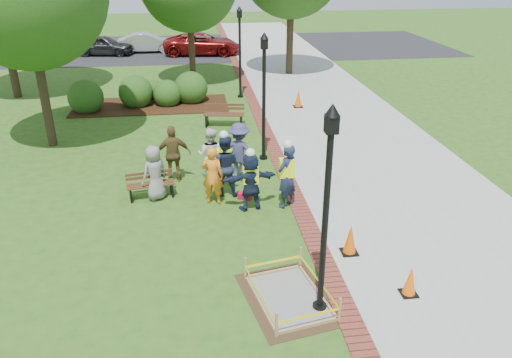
{
  "coord_description": "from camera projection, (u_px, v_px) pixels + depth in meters",
  "views": [
    {
      "loc": [
        -1.04,
        -10.81,
        6.58
      ],
      "look_at": [
        0.5,
        1.2,
        1.0
      ],
      "focal_mm": 35.0,
      "sensor_mm": 36.0,
      "label": 1
    }
  ],
  "objects": [
    {
      "name": "shrub_d",
      "position": [
        192.0,
        102.0,
        23.65
      ],
      "size": [
        1.57,
        1.57,
        1.57
      ],
      "primitive_type": "sphere",
      "color": "#1F4313",
      "rests_on": "ground"
    },
    {
      "name": "ground",
      "position": [
        242.0,
        236.0,
        12.61
      ],
      "size": [
        100.0,
        100.0,
        0.0
      ],
      "primitive_type": "plane",
      "color": "#285116",
      "rests_on": "ground"
    },
    {
      "name": "wet_concrete_pad",
      "position": [
        289.0,
        289.0,
        10.24
      ],
      "size": [
        2.12,
        2.59,
        0.55
      ],
      "color": "#47331E",
      "rests_on": "ground"
    },
    {
      "name": "hivis_worker_c",
      "position": [
        224.0,
        163.0,
        14.37
      ],
      "size": [
        0.65,
        0.5,
        1.97
      ],
      "color": "#171B3D",
      "rests_on": "ground"
    },
    {
      "name": "casual_person_a",
      "position": [
        155.0,
        173.0,
        14.17
      ],
      "size": [
        0.61,
        0.58,
        1.62
      ],
      "color": "gray",
      "rests_on": "ground"
    },
    {
      "name": "lamp_mid",
      "position": [
        264.0,
        88.0,
        16.22
      ],
      "size": [
        0.28,
        0.28,
        4.26
      ],
      "color": "black",
      "rests_on": "ground"
    },
    {
      "name": "brick_edging",
      "position": [
        259.0,
        115.0,
        21.81
      ],
      "size": [
        0.5,
        60.0,
        0.03
      ],
      "primitive_type": "cube",
      "color": "maroon",
      "rests_on": "ground"
    },
    {
      "name": "mulch_bed",
      "position": [
        151.0,
        106.0,
        23.06
      ],
      "size": [
        7.0,
        3.0,
        0.05
      ],
      "primitive_type": "cube",
      "color": "#381E0F",
      "rests_on": "ground"
    },
    {
      "name": "toolbox",
      "position": [
        245.0,
        196.0,
        14.43
      ],
      "size": [
        0.43,
        0.32,
        0.19
      ],
      "primitive_type": "cube",
      "rotation": [
        0.0,
        0.0,
        -0.32
      ],
      "color": "red",
      "rests_on": "ground"
    },
    {
      "name": "hivis_worker_b",
      "position": [
        287.0,
        174.0,
        13.66
      ],
      "size": [
        0.69,
        0.67,
        1.98
      ],
      "color": "#1A2544",
      "rests_on": "ground"
    },
    {
      "name": "lamp_far",
      "position": [
        240.0,
        46.0,
        23.43
      ],
      "size": [
        0.28,
        0.28,
        4.26
      ],
      "color": "black",
      "rests_on": "ground"
    },
    {
      "name": "shrub_c",
      "position": [
        168.0,
        105.0,
        23.15
      ],
      "size": [
        1.29,
        1.29,
        1.29
      ],
      "primitive_type": "sphere",
      "color": "#1F4313",
      "rests_on": "ground"
    },
    {
      "name": "casual_person_e",
      "position": [
        239.0,
        152.0,
        15.32
      ],
      "size": [
        0.69,
        0.59,
        1.85
      ],
      "color": "#393863",
      "rests_on": "ground"
    },
    {
      "name": "shrub_e",
      "position": [
        154.0,
        99.0,
        24.17
      ],
      "size": [
        0.98,
        0.98,
        0.98
      ],
      "primitive_type": "sphere",
      "color": "#1F4313",
      "rests_on": "ground"
    },
    {
      "name": "sidewalk",
      "position": [
        331.0,
        112.0,
        22.19
      ],
      "size": [
        6.0,
        60.0,
        0.02
      ],
      "primitive_type": "cube",
      "color": "#9E9E99",
      "rests_on": "ground"
    },
    {
      "name": "hivis_worker_a",
      "position": [
        251.0,
        179.0,
        13.55
      ],
      "size": [
        0.58,
        0.43,
        1.8
      ],
      "color": "#1C224A",
      "rests_on": "ground"
    },
    {
      "name": "parked_car_c",
      "position": [
        203.0,
        54.0,
        34.43
      ],
      "size": [
        2.52,
        5.0,
        1.58
      ],
      "primitive_type": "imported",
      "rotation": [
        0.0,
        0.0,
        1.48
      ],
      "color": "maroon",
      "rests_on": "ground"
    },
    {
      "name": "casual_person_b",
      "position": [
        213.0,
        176.0,
        13.9
      ],
      "size": [
        0.62,
        0.49,
        1.69
      ],
      "color": "orange",
      "rests_on": "ground"
    },
    {
      "name": "bench_far",
      "position": [
        224.0,
        119.0,
        20.34
      ],
      "size": [
        1.69,
        0.81,
        0.88
      ],
      "color": "#59301E",
      "rests_on": "ground"
    },
    {
      "name": "casual_person_d",
      "position": [
        173.0,
        154.0,
        15.22
      ],
      "size": [
        0.6,
        0.41,
        1.8
      ],
      "color": "brown",
      "rests_on": "ground"
    },
    {
      "name": "parked_car_b",
      "position": [
        148.0,
        52.0,
        35.19
      ],
      "size": [
        1.96,
        4.41,
        1.43
      ],
      "primitive_type": "imported",
      "rotation": [
        0.0,
        0.0,
        1.58
      ],
      "color": "#B5B6BA",
      "rests_on": "ground"
    },
    {
      "name": "cone_far",
      "position": [
        298.0,
        99.0,
        22.71
      ],
      "size": [
        0.41,
        0.41,
        0.81
      ],
      "color": "black",
      "rests_on": "ground"
    },
    {
      "name": "bench_near",
      "position": [
        151.0,
        190.0,
        14.47
      ],
      "size": [
        1.42,
        0.69,
        0.73
      ],
      "color": "brown",
      "rests_on": "ground"
    },
    {
      "name": "cone_front",
      "position": [
        410.0,
        282.0,
        10.31
      ],
      "size": [
        0.35,
        0.35,
        0.69
      ],
      "color": "black",
      "rests_on": "ground"
    },
    {
      "name": "shrub_b",
      "position": [
        137.0,
        106.0,
        23.06
      ],
      "size": [
        1.55,
        1.55,
        1.55
      ],
      "primitive_type": "sphere",
      "color": "#1F4313",
      "rests_on": "ground"
    },
    {
      "name": "shrub_a",
      "position": [
        88.0,
        112.0,
        22.26
      ],
      "size": [
        1.55,
        1.55,
        1.55
      ],
      "primitive_type": "sphere",
      "color": "#1F4313",
      "rests_on": "ground"
    },
    {
      "name": "lamp_near",
      "position": [
        327.0,
        199.0,
        9.01
      ],
      "size": [
        0.28,
        0.28,
        4.26
      ],
      "color": "black",
      "rests_on": "ground"
    },
    {
      "name": "cone_back",
      "position": [
        350.0,
        240.0,
        11.72
      ],
      "size": [
        0.39,
        0.39,
        0.77
      ],
      "color": "black",
      "rests_on": "ground"
    },
    {
      "name": "parking_lot",
      "position": [
        205.0,
        47.0,
        36.93
      ],
      "size": [
        36.0,
        12.0,
        0.01
      ],
      "primitive_type": "cube",
      "color": "black",
      "rests_on": "ground"
    },
    {
      "name": "parked_car_a",
      "position": [
        105.0,
        55.0,
        34.19
      ],
      "size": [
        2.58,
        4.74,
        1.47
      ],
      "primitive_type": "imported",
      "rotation": [
        0.0,
        0.0,
        1.43
      ],
      "color": "#272729",
      "rests_on": "ground"
    },
    {
      "name": "casual_person_c",
      "position": [
        211.0,
        156.0,
        15.18
      ],
      "size": [
        0.65,
        0.55,
        1.75
      ],
      "color": "silver",
      "rests_on": "ground"
    }
  ]
}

